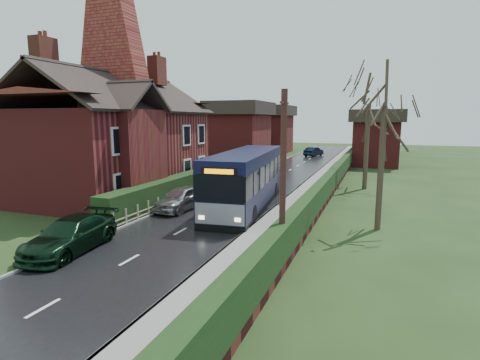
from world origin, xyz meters
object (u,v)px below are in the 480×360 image
at_px(brick_house, 118,134).
at_px(bus, 247,180).
at_px(bus_stop_sign, 280,179).
at_px(car_silver, 182,198).
at_px(car_green, 70,235).
at_px(telegraph_pole, 283,183).

bearing_deg(brick_house, bus, -3.98).
relative_size(bus, bus_stop_sign, 4.35).
distance_m(car_silver, car_green, 8.03).
bearing_deg(car_green, telegraph_pole, -0.35).
bearing_deg(bus, car_green, -118.64).
bearing_deg(bus, car_silver, -155.30).
distance_m(bus_stop_sign, telegraph_pole, 10.22).
bearing_deg(car_green, bus_stop_sign, 53.70).
bearing_deg(car_green, bus, 60.65).
relative_size(car_silver, bus_stop_sign, 1.57).
xyz_separation_m(car_green, bus_stop_sign, (6.10, 10.73, 1.07)).
relative_size(car_green, telegraph_pole, 0.74).
relative_size(car_green, bus_stop_sign, 1.79).
bearing_deg(bus, bus_stop_sign, 13.90).
xyz_separation_m(brick_house, car_silver, (6.57, -2.75, -3.66)).
height_order(bus_stop_sign, telegraph_pole, telegraph_pole).
bearing_deg(telegraph_pole, brick_house, 148.63).
bearing_deg(bus_stop_sign, telegraph_pole, -97.17).
bearing_deg(telegraph_pole, bus_stop_sign, 107.46).
relative_size(bus, car_silver, 2.76).
bearing_deg(car_silver, brick_house, 161.94).
bearing_deg(car_green, car_silver, 78.04).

